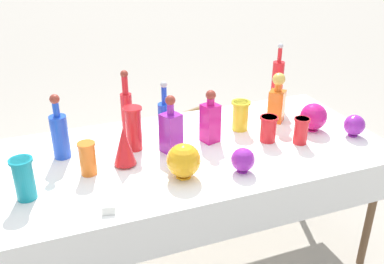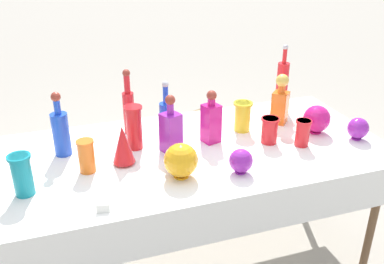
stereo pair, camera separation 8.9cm
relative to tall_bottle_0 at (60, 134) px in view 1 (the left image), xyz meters
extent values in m
plane|color=#A0998C|center=(0.65, -0.16, -0.89)|extent=(40.00, 40.00, 0.00)
cube|color=white|center=(0.65, -0.16, -0.15)|extent=(2.06, 0.96, 0.03)
cube|color=white|center=(0.65, -0.64, -0.24)|extent=(2.06, 0.01, 0.22)
cylinder|color=brown|center=(1.58, -0.54, -0.53)|extent=(0.04, 0.04, 0.73)
cylinder|color=brown|center=(-0.29, 0.23, -0.53)|extent=(0.04, 0.04, 0.73)
cylinder|color=brown|center=(1.58, 0.23, -0.53)|extent=(0.04, 0.04, 0.73)
cylinder|color=blue|center=(0.00, 0.00, -0.02)|extent=(0.09, 0.09, 0.23)
cylinder|color=blue|center=(0.00, 0.00, 0.13)|extent=(0.03, 0.03, 0.08)
sphere|color=maroon|center=(0.00, 0.00, 0.18)|extent=(0.05, 0.05, 0.05)
cylinder|color=red|center=(0.37, 0.15, -0.01)|extent=(0.06, 0.06, 0.24)
cylinder|color=red|center=(0.37, 0.15, 0.16)|extent=(0.03, 0.03, 0.10)
sphere|color=maroon|center=(0.37, 0.15, 0.22)|extent=(0.04, 0.04, 0.04)
cylinder|color=blue|center=(0.56, 0.06, -0.04)|extent=(0.07, 0.07, 0.19)
cylinder|color=blue|center=(0.56, 0.06, 0.11)|extent=(0.03, 0.03, 0.10)
sphere|color=#B2B2B7|center=(0.56, 0.06, 0.17)|extent=(0.04, 0.04, 0.04)
cylinder|color=red|center=(1.36, 0.21, 0.02)|extent=(0.07, 0.07, 0.30)
cylinder|color=red|center=(1.36, 0.21, 0.21)|extent=(0.03, 0.03, 0.09)
sphere|color=#B2B2B7|center=(1.36, 0.21, 0.27)|extent=(0.03, 0.03, 0.03)
cube|color=purple|center=(0.54, -0.14, -0.03)|extent=(0.12, 0.12, 0.21)
cylinder|color=purple|center=(0.54, -0.14, 0.11)|extent=(0.04, 0.04, 0.06)
sphere|color=maroon|center=(0.54, -0.14, 0.15)|extent=(0.05, 0.05, 0.05)
cube|color=orange|center=(1.24, 0.00, -0.04)|extent=(0.12, 0.12, 0.19)
cylinder|color=orange|center=(1.24, 0.00, 0.08)|extent=(0.04, 0.04, 0.05)
sphere|color=gold|center=(1.24, 0.00, 0.13)|extent=(0.07, 0.07, 0.07)
cube|color=#C61972|center=(0.77, -0.10, -0.02)|extent=(0.10, 0.10, 0.21)
cylinder|color=#C61972|center=(0.77, -0.10, 0.10)|extent=(0.04, 0.04, 0.04)
sphere|color=maroon|center=(0.77, -0.10, 0.14)|extent=(0.05, 0.05, 0.05)
cylinder|color=red|center=(1.22, -0.30, -0.06)|extent=(0.07, 0.07, 0.15)
cylinder|color=red|center=(1.22, -0.30, 0.01)|extent=(0.08, 0.08, 0.01)
cylinder|color=red|center=(1.07, -0.21, -0.06)|extent=(0.08, 0.08, 0.14)
cylinder|color=red|center=(1.07, -0.21, 0.01)|extent=(0.10, 0.10, 0.01)
cylinder|color=yellow|center=(0.99, -0.03, -0.05)|extent=(0.09, 0.09, 0.17)
cylinder|color=yellow|center=(0.99, -0.03, 0.03)|extent=(0.11, 0.11, 0.01)
cylinder|color=orange|center=(0.10, -0.21, -0.05)|extent=(0.08, 0.08, 0.16)
cylinder|color=orange|center=(0.10, -0.21, 0.03)|extent=(0.08, 0.08, 0.01)
cylinder|color=teal|center=(-0.18, -0.32, -0.04)|extent=(0.08, 0.08, 0.19)
cylinder|color=teal|center=(-0.18, -0.32, 0.05)|extent=(0.10, 0.10, 0.01)
cylinder|color=red|center=(0.36, -0.05, -0.01)|extent=(0.08, 0.08, 0.24)
cylinder|color=red|center=(0.36, -0.05, 0.10)|extent=(0.10, 0.10, 0.01)
cylinder|color=red|center=(0.28, -0.20, -0.13)|extent=(0.07, 0.07, 0.01)
cone|color=red|center=(0.28, -0.20, -0.02)|extent=(0.11, 0.11, 0.19)
cylinder|color=purple|center=(1.55, -0.33, -0.13)|extent=(0.05, 0.05, 0.01)
sphere|color=purple|center=(1.55, -0.33, -0.07)|extent=(0.12, 0.12, 0.12)
cylinder|color=orange|center=(0.51, -0.40, -0.13)|extent=(0.07, 0.07, 0.01)
sphere|color=orange|center=(0.51, -0.40, -0.04)|extent=(0.16, 0.16, 0.16)
cylinder|color=purple|center=(0.79, -0.46, -0.13)|extent=(0.05, 0.05, 0.01)
sphere|color=purple|center=(0.79, -0.46, -0.07)|extent=(0.11, 0.11, 0.11)
cylinder|color=#C61972|center=(1.38, -0.18, -0.13)|extent=(0.07, 0.07, 0.01)
sphere|color=#C61972|center=(1.38, -0.18, -0.05)|extent=(0.15, 0.15, 0.15)
cube|color=white|center=(0.13, -0.57, -0.11)|extent=(0.06, 0.02, 0.03)
cube|color=tan|center=(1.03, 0.99, -0.72)|extent=(0.55, 0.49, 0.34)
cube|color=tan|center=(1.03, 1.10, -0.51)|extent=(0.41, 0.22, 0.09)
camera|label=1|loc=(-0.06, -2.02, 0.93)|focal=40.00mm
camera|label=2|loc=(0.02, -2.05, 0.93)|focal=40.00mm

